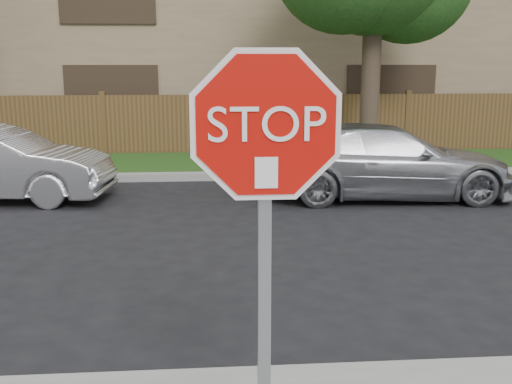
{
  "coord_description": "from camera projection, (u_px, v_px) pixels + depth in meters",
  "views": [
    {
      "loc": [
        -1.29,
        -4.29,
        2.44
      ],
      "look_at": [
        -1.03,
        -0.9,
        1.7
      ],
      "focal_mm": 42.0,
      "sensor_mm": 36.0,
      "label": 1
    }
  ],
  "objects": [
    {
      "name": "stop_sign",
      "position": [
        265.0,
        191.0,
        2.89
      ],
      "size": [
        1.01,
        0.13,
        2.55
      ],
      "color": "gray",
      "rests_on": "sidewalk_near"
    },
    {
      "name": "sedan_right",
      "position": [
        385.0,
        161.0,
        10.88
      ],
      "size": [
        4.7,
        2.11,
        1.34
      ],
      "primitive_type": "imported",
      "rotation": [
        0.0,
        0.0,
        1.52
      ],
      "color": "#A6A7AD",
      "rests_on": "ground"
    },
    {
      "name": "far_curb",
      "position": [
        271.0,
        175.0,
        12.72
      ],
      "size": [
        70.0,
        0.3,
        0.15
      ],
      "primitive_type": "cube",
      "color": "gray",
      "rests_on": "ground"
    },
    {
      "name": "fence",
      "position": [
        258.0,
        125.0,
        15.73
      ],
      "size": [
        70.0,
        0.12,
        1.6
      ],
      "primitive_type": "cube",
      "color": "#4C351B",
      "rests_on": "ground"
    },
    {
      "name": "ground",
      "position": [
        375.0,
        373.0,
        4.8
      ],
      "size": [
        90.0,
        90.0,
        0.0
      ],
      "primitive_type": "plane",
      "color": "black",
      "rests_on": "ground"
    },
    {
      "name": "apartment_building",
      "position": [
        245.0,
        29.0,
        20.6
      ],
      "size": [
        35.2,
        9.2,
        7.2
      ],
      "color": "#877353",
      "rests_on": "ground"
    },
    {
      "name": "grass_strip",
      "position": [
        264.0,
        163.0,
        14.33
      ],
      "size": [
        70.0,
        3.0,
        0.12
      ],
      "primitive_type": "cube",
      "color": "#1E4714",
      "rests_on": "ground"
    }
  ]
}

